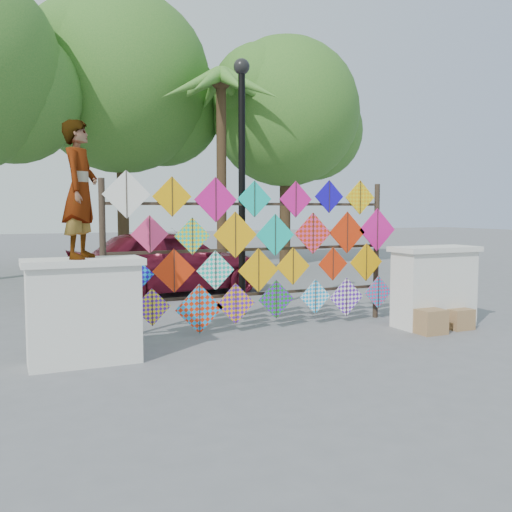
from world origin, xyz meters
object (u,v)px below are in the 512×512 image
vendor_woman (80,190)px  sedan (169,261)px  lamppost (242,162)px  kite_rack (261,251)px

vendor_woman → sedan: size_ratio=0.38×
lamppost → vendor_woman: bearing=-143.8°
kite_rack → vendor_woman: (-2.80, -0.93, 0.88)m
vendor_woman → lamppost: 3.77m
vendor_woman → sedan: vendor_woman is taller
sedan → lamppost: 3.52m
kite_rack → lamppost: 1.95m
vendor_woman → sedan: bearing=1.5°
sedan → lamppost: lamppost is taller
kite_rack → sedan: kite_rack is taller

